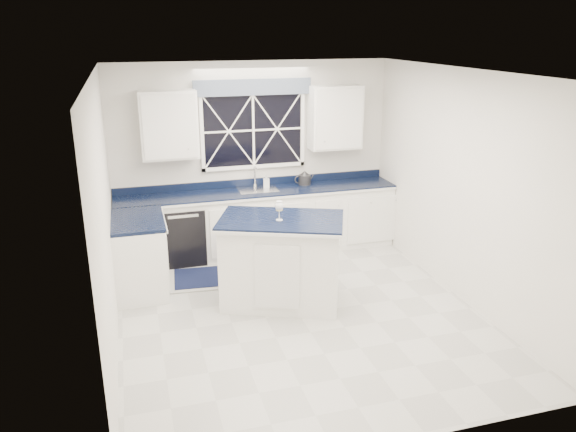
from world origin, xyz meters
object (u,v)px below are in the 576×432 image
object	(u,v)px
dishwasher	(182,233)
faucet	(255,176)
wine_glass	(279,207)
kettle	(304,178)
soap_bottle	(266,181)
island	(281,261)

from	to	relation	value
dishwasher	faucet	size ratio (longest dim) A/B	2.72
faucet	wine_glass	xyz separation A→B (m)	(-0.14, -1.84, 0.11)
dishwasher	kettle	xyz separation A→B (m)	(1.82, 0.11, 0.63)
wine_glass	soap_bottle	size ratio (longest dim) A/B	1.23
faucet	wine_glass	world-z (taller)	wine_glass
faucet	kettle	bearing A→B (deg)	-7.05
kettle	soap_bottle	bearing A→B (deg)	175.95
island	soap_bottle	bearing A→B (deg)	103.64
kettle	wine_glass	bearing A→B (deg)	-117.26
dishwasher	kettle	bearing A→B (deg)	3.34
wine_glass	dishwasher	bearing A→B (deg)	120.19
dishwasher	island	world-z (taller)	island
island	kettle	distance (m)	1.96
island	wine_glass	world-z (taller)	wine_glass
island	faucet	bearing A→B (deg)	108.66
faucet	kettle	size ratio (longest dim) A/B	1.02
island	wine_glass	bearing A→B (deg)	-103.84
island	soap_bottle	xyz separation A→B (m)	(0.26, 1.73, 0.50)
dishwasher	kettle	size ratio (longest dim) A/B	2.78
island	dishwasher	bearing A→B (deg)	143.90
dishwasher	faucet	xyz separation A→B (m)	(1.10, 0.19, 0.69)
island	soap_bottle	size ratio (longest dim) A/B	8.87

